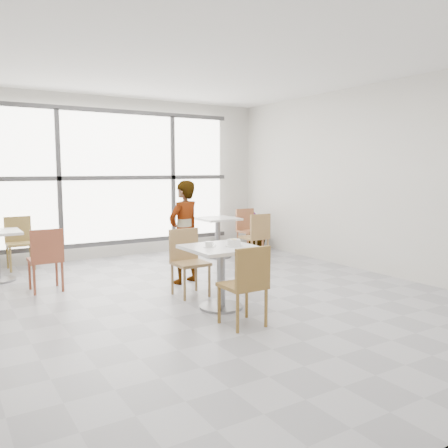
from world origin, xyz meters
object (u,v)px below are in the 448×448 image
bg_chair_left_near (46,256)px  bg_chair_right_near (257,234)px  person (184,232)px  plant_right (256,231)px  chair_near (247,281)px  chair_far (188,257)px  oatmeal_bowl (234,243)px  bg_chair_left_far (19,239)px  main_table (221,265)px  bg_chair_right_far (248,227)px  coffee_cup (209,245)px  bg_table_right (218,232)px

bg_chair_left_near → bg_chair_right_near: (3.64, 0.18, 0.00)m
person → plant_right: bearing=-163.5°
person → bg_chair_left_near: person is taller
chair_near → chair_far: bearing=-92.7°
oatmeal_bowl → bg_chair_left_far: 4.20m
main_table → bg_chair_left_near: 2.48m
person → bg_chair_right_near: 1.96m
bg_chair_right_near → plant_right: size_ratio=1.13×
person → bg_chair_right_far: person is taller
person → bg_chair_right_far: size_ratio=1.72×
chair_far → coffee_cup: chair_far is taller
chair_far → bg_table_right: chair_far is taller
bg_chair_right_near → bg_chair_right_far: (0.42, 0.89, 0.00)m
bg_chair_left_far → bg_table_right: bearing=-14.7°
oatmeal_bowl → bg_chair_right_near: size_ratio=0.24×
chair_near → bg_chair_right_near: size_ratio=1.00×
bg_chair_left_far → chair_far: bearing=-60.6°
bg_chair_left_far → plant_right: bearing=-6.6°
oatmeal_bowl → chair_far: bearing=102.9°
oatmeal_bowl → person: person is taller
bg_table_right → bg_chair_right_near: size_ratio=0.86×
oatmeal_bowl → person: 1.42m
chair_near → bg_chair_right_far: size_ratio=1.00×
chair_far → bg_chair_left_far: size_ratio=1.00×
chair_near → plant_right: size_ratio=1.13×
bg_chair_left_far → plant_right: size_ratio=1.13×
chair_near → person: (0.32, 2.07, 0.25)m
coffee_cup → plant_right: 4.34m
plant_right → person: bearing=-145.1°
oatmeal_bowl → plant_right: oatmeal_bowl is taller
chair_near → bg_table_right: chair_near is taller
main_table → chair_far: size_ratio=0.92×
bg_chair_right_near → bg_chair_left_far: bearing=-23.7°
bg_chair_left_near → bg_chair_left_far: bearing=-87.4°
chair_far → oatmeal_bowl: (0.19, -0.83, 0.29)m
oatmeal_bowl → coffee_cup: 0.30m
bg_chair_left_near → plant_right: size_ratio=1.13×
main_table → bg_table_right: 3.26m
oatmeal_bowl → bg_chair_left_near: bearing=132.2°
bg_chair_right_near → bg_chair_right_far: 0.98m
bg_chair_left_near → bg_chair_right_near: same height
oatmeal_bowl → plant_right: bearing=50.5°
bg_chair_left_far → bg_chair_left_near: bearing=-87.4°
coffee_cup → bg_chair_left_near: size_ratio=0.18×
chair_far → person: 0.69m
person → bg_table_right: (1.45, 1.46, -0.26)m
person → bg_chair_left_far: person is taller
bg_chair_left_far → plant_right: (4.51, -0.52, -0.12)m
main_table → person: size_ratio=0.53×
main_table → bg_table_right: (1.65, 2.81, -0.04)m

